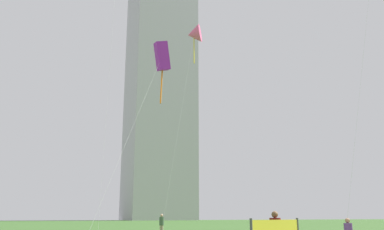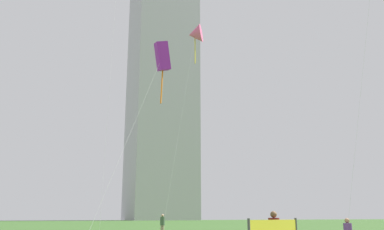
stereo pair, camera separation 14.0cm
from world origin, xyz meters
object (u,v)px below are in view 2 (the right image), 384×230
Objects in this scene: person_standing_4 at (162,223)px; kite_flying_6 at (162,57)px; kite_flying_4 at (195,34)px; distant_highrise_0 at (163,86)px.

kite_flying_6 is at bearing 123.96° from person_standing_4.
kite_flying_6 is at bearing -118.35° from kite_flying_4.
kite_flying_6 is at bearing -111.15° from distant_highrise_0.
kite_flying_4 is at bearing 61.65° from kite_flying_6.
kite_flying_4 is 1.66× the size of kite_flying_6.
person_standing_4 is 130.99m from distant_highrise_0.
distant_highrise_0 is (33.30, 123.94, 39.69)m from kite_flying_6.
person_standing_4 is 0.02× the size of distant_highrise_0.
person_standing_4 is 0.08× the size of kite_flying_4.
distant_highrise_0 is at bearing 76.86° from kite_flying_4.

